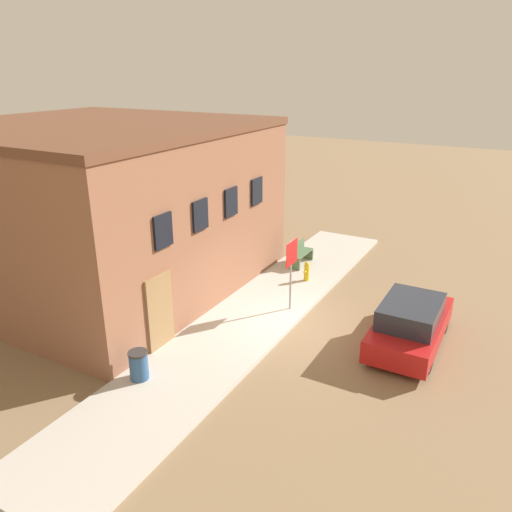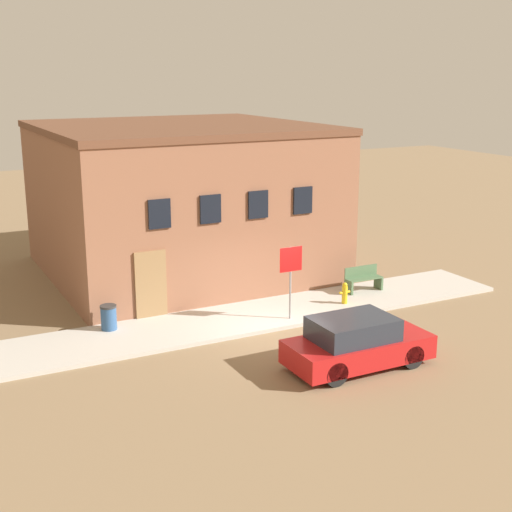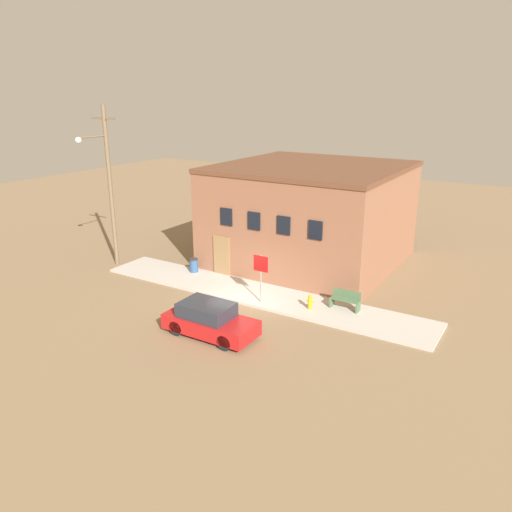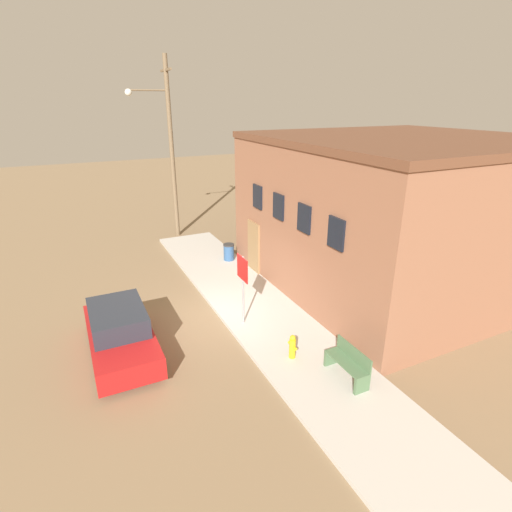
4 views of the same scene
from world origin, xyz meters
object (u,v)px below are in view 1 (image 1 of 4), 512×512
at_px(stop_sign, 291,262).
at_px(parked_car, 410,323).
at_px(fire_hydrant, 307,271).
at_px(trash_bin, 139,365).
at_px(bench, 300,254).

xyz_separation_m(stop_sign, parked_car, (-0.17, -3.74, -1.07)).
bearing_deg(fire_hydrant, stop_sign, -168.90).
bearing_deg(parked_car, stop_sign, 87.38).
bearing_deg(fire_hydrant, trash_bin, 171.13).
distance_m(stop_sign, parked_car, 3.89).
relative_size(stop_sign, parked_car, 0.59).
xyz_separation_m(fire_hydrant, parked_car, (-2.48, -4.19, 0.18)).
xyz_separation_m(fire_hydrant, stop_sign, (-2.31, -0.45, 1.25)).
bearing_deg(trash_bin, stop_sign, -17.36).
relative_size(stop_sign, bench, 1.70).
distance_m(fire_hydrant, parked_car, 4.87).
distance_m(fire_hydrant, trash_bin, 7.60).
bearing_deg(bench, fire_hydrant, -147.47).
bearing_deg(stop_sign, bench, 19.71).
height_order(fire_hydrant, stop_sign, stop_sign).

